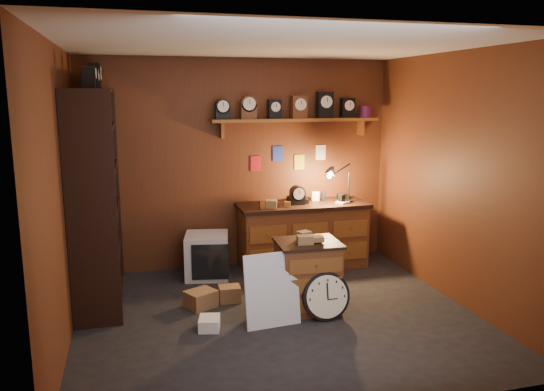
% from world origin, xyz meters
% --- Properties ---
extents(floor, '(4.00, 4.00, 0.00)m').
position_xyz_m(floor, '(0.00, 0.00, 0.00)').
color(floor, black).
rests_on(floor, ground).
extents(room_shell, '(4.02, 3.62, 2.71)m').
position_xyz_m(room_shell, '(0.04, 0.11, 1.72)').
color(room_shell, '#5A2B15').
rests_on(room_shell, ground).
extents(shelving_unit, '(0.47, 1.60, 2.58)m').
position_xyz_m(shelving_unit, '(-1.79, 0.98, 1.25)').
color(shelving_unit, black).
rests_on(shelving_unit, ground).
extents(workbench, '(1.70, 0.66, 1.36)m').
position_xyz_m(workbench, '(0.76, 1.47, 0.47)').
color(workbench, brown).
rests_on(workbench, ground).
extents(low_cabinet, '(0.68, 0.58, 0.83)m').
position_xyz_m(low_cabinet, '(0.36, 0.09, 0.41)').
color(low_cabinet, brown).
rests_on(low_cabinet, ground).
extents(big_round_clock, '(0.49, 0.16, 0.50)m').
position_xyz_m(big_round_clock, '(0.46, -0.19, 0.24)').
color(big_round_clock, black).
rests_on(big_round_clock, ground).
extents(white_panel, '(0.57, 0.21, 0.74)m').
position_xyz_m(white_panel, '(-0.10, -0.18, 0.00)').
color(white_panel, silver).
rests_on(white_panel, ground).
extents(mini_fridge, '(0.61, 0.63, 0.54)m').
position_xyz_m(mini_fridge, '(-0.52, 1.39, 0.27)').
color(mini_fridge, silver).
rests_on(mini_fridge, ground).
extents(floor_box_a, '(0.38, 0.36, 0.18)m').
position_xyz_m(floor_box_a, '(-0.73, 0.45, 0.09)').
color(floor_box_a, olive).
rests_on(floor_box_a, ground).
extents(floor_box_b, '(0.25, 0.27, 0.12)m').
position_xyz_m(floor_box_b, '(-0.72, -0.12, 0.06)').
color(floor_box_b, white).
rests_on(floor_box_b, ground).
extents(floor_box_c, '(0.24, 0.20, 0.17)m').
position_xyz_m(floor_box_c, '(-0.40, 0.52, 0.09)').
color(floor_box_c, olive).
rests_on(floor_box_c, ground).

